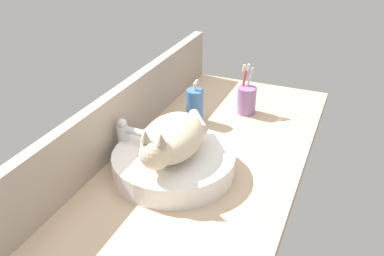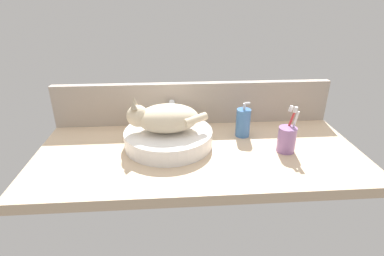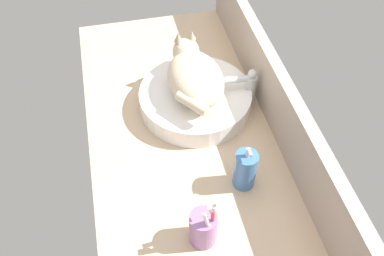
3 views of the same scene
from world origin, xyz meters
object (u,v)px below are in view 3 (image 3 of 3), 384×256
Objects in this scene: faucet at (247,86)px; cat at (194,75)px; sink_basin at (195,99)px; soap_dispenser at (245,170)px; toothbrush_cup at (204,228)px.

cat is at bearing -100.19° from faucet.
cat reaches higher than sink_basin.
cat is at bearing -169.03° from soap_dispenser.
sink_basin is 33.35cm from soap_dispenser.
sink_basin is 2.66× the size of faucet.
soap_dispenser is 20.71cm from toothbrush_cup.
cat is (-1.36, -0.13, 9.03)cm from sink_basin.
cat is 49.31cm from toothbrush_cup.
faucet is 51.74cm from toothbrush_cup.
cat is 17.83cm from faucet.
sink_basin is at bearing 5.64° from cat.
soap_dispenser is 0.84× the size of toothbrush_cup.
soap_dispenser reaches higher than sink_basin.
faucet is 32.59cm from soap_dispenser.
faucet is at bearing 79.81° from cat.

